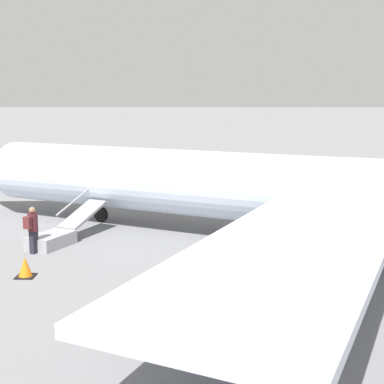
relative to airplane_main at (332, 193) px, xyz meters
The scene contains 5 objects.
ground_plane 2.39m from the airplane_main, 23.65° to the right, with size 600.00×600.00×0.00m, color slate.
airplane_main is the anchor object (origin of this frame).
boarding_stairs 10.64m from the airplane_main, ahead, with size 2.53×4.09×1.76m.
passenger 11.13m from the airplane_main, ahead, with size 0.45×0.57×1.74m.
traffic_cone_near_stairs 11.18m from the airplane_main, 18.77° to the left, with size 0.60×0.60×0.65m.
Camera 1 is at (3.62, 20.13, 5.66)m, focal length 50.00 mm.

